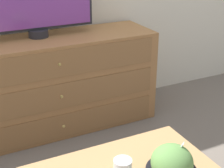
% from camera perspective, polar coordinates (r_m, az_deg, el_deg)
% --- Properties ---
extents(ground_plane, '(12.00, 12.00, 0.00)m').
position_cam_1_polar(ground_plane, '(3.19, -9.95, -4.36)').
color(ground_plane, '#70665B').
extents(dresser, '(1.67, 0.50, 0.76)m').
position_cam_1_polar(dresser, '(2.77, -9.98, -0.08)').
color(dresser, '#9E6B3D').
rests_on(dresser, ground_plane).
extents(takeout_bowl, '(0.23, 0.23, 0.17)m').
position_cam_1_polar(takeout_bowl, '(1.57, 9.89, -13.14)').
color(takeout_bowl, black).
rests_on(takeout_bowl, coffee_table).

